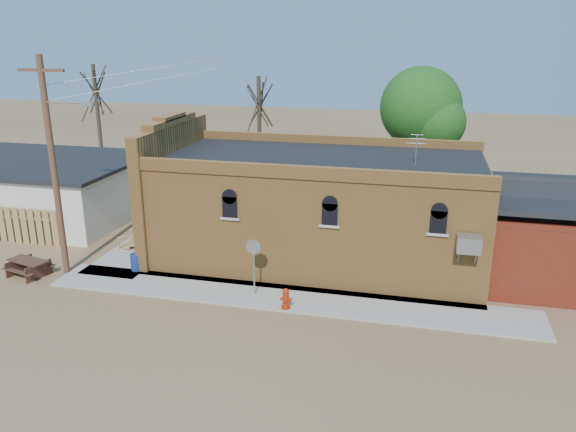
% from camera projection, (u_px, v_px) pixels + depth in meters
% --- Properties ---
extents(ground, '(120.00, 120.00, 0.00)m').
position_uv_depth(ground, '(240.00, 305.00, 21.10)').
color(ground, brown).
rests_on(ground, ground).
extents(sidewalk_south, '(19.00, 2.20, 0.08)m').
position_uv_depth(sidewalk_south, '(285.00, 298.00, 21.59)').
color(sidewalk_south, '#9E9991').
rests_on(sidewalk_south, ground).
extents(sidewalk_west, '(2.60, 10.00, 0.08)m').
position_uv_depth(sidewalk_west, '(158.00, 237.00, 28.05)').
color(sidewalk_west, '#9E9991').
rests_on(sidewalk_west, ground).
extents(brick_bar, '(16.40, 7.97, 6.30)m').
position_uv_depth(brick_bar, '(312.00, 207.00, 25.10)').
color(brick_bar, '#BD7D39').
rests_on(brick_bar, ground).
extents(red_shed, '(5.40, 6.40, 4.30)m').
position_uv_depth(red_shed, '(549.00, 225.00, 22.93)').
color(red_shed, '#622310').
rests_on(red_shed, ground).
extents(wood_fence, '(5.20, 0.10, 1.80)m').
position_uv_depth(wood_fence, '(13.00, 225.00, 27.20)').
color(wood_fence, olive).
rests_on(wood_fence, ground).
extents(utility_pole, '(3.12, 0.26, 9.00)m').
position_uv_depth(utility_pole, '(54.00, 163.00, 22.57)').
color(utility_pole, '#543621').
rests_on(utility_pole, ground).
extents(tree_bare_near, '(2.80, 2.80, 7.65)m').
position_uv_depth(tree_bare_near, '(259.00, 104.00, 31.98)').
color(tree_bare_near, '#413425').
rests_on(tree_bare_near, ground).
extents(tree_bare_far, '(2.80, 2.80, 8.16)m').
position_uv_depth(tree_bare_far, '(95.00, 91.00, 35.24)').
color(tree_bare_far, '#413425').
rests_on(tree_bare_far, ground).
extents(tree_leafy, '(4.40, 4.40, 8.15)m').
position_uv_depth(tree_leafy, '(421.00, 108.00, 30.44)').
color(tree_leafy, '#413425').
rests_on(tree_leafy, ground).
extents(fire_hydrant, '(0.47, 0.46, 0.79)m').
position_uv_depth(fire_hydrant, '(286.00, 299.00, 20.56)').
color(fire_hydrant, '#A62509').
rests_on(fire_hydrant, sidewalk_south).
extents(stop_sign, '(0.62, 0.13, 2.27)m').
position_uv_depth(stop_sign, '(254.00, 252.00, 21.30)').
color(stop_sign, '#97969C').
rests_on(stop_sign, sidewalk_south).
extents(trash_barrel, '(0.53, 0.53, 0.73)m').
position_uv_depth(trash_barrel, '(136.00, 262.00, 23.95)').
color(trash_barrel, navy).
rests_on(trash_barrel, sidewalk_west).
extents(picnic_table, '(1.95, 1.64, 0.71)m').
position_uv_depth(picnic_table, '(29.00, 265.00, 23.54)').
color(picnic_table, '#472A1C').
rests_on(picnic_table, ground).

